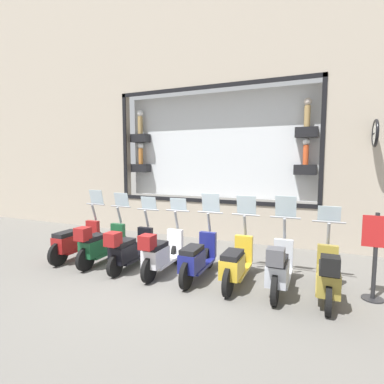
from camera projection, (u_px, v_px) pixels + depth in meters
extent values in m
plane|color=#66635E|center=(156.00, 277.00, 6.29)|extent=(120.00, 120.00, 0.00)
cube|color=#ADA08E|center=(212.00, 220.00, 9.53)|extent=(0.40, 6.38, 1.15)
cube|color=black|center=(211.00, 87.00, 8.93)|extent=(0.04, 6.38, 0.12)
cube|color=black|center=(210.00, 201.00, 9.27)|extent=(0.04, 6.38, 0.12)
cube|color=black|center=(322.00, 142.00, 7.88)|extent=(0.04, 0.12, 3.57)
cube|color=black|center=(125.00, 147.00, 10.32)|extent=(0.04, 0.12, 3.57)
cube|color=silver|center=(216.00, 146.00, 9.61)|extent=(0.04, 6.14, 3.33)
cube|color=black|center=(307.00, 132.00, 8.32)|extent=(0.36, 0.61, 0.28)
cylinder|color=#9E7F4C|center=(307.00, 116.00, 8.28)|extent=(0.16, 0.16, 0.59)
sphere|color=beige|center=(308.00, 102.00, 8.24)|extent=(0.21, 0.21, 0.21)
cube|color=black|center=(140.00, 138.00, 10.44)|extent=(0.36, 0.61, 0.28)
cylinder|color=#9E7F4C|center=(140.00, 125.00, 10.40)|extent=(0.17, 0.17, 0.61)
sphere|color=white|center=(140.00, 113.00, 10.35)|extent=(0.22, 0.22, 0.22)
cube|color=black|center=(305.00, 170.00, 8.43)|extent=(0.36, 0.61, 0.28)
cylinder|color=#CC4C23|center=(306.00, 155.00, 8.39)|extent=(0.15, 0.15, 0.55)
sphere|color=white|center=(306.00, 142.00, 8.35)|extent=(0.20, 0.20, 0.20)
cube|color=black|center=(141.00, 168.00, 10.54)|extent=(0.36, 0.61, 0.28)
cylinder|color=#B26B2D|center=(141.00, 156.00, 10.50)|extent=(0.15, 0.15, 0.55)
sphere|color=white|center=(141.00, 146.00, 10.47)|extent=(0.20, 0.20, 0.20)
cylinder|color=black|center=(374.00, 134.00, 7.27)|extent=(0.35, 0.05, 0.05)
torus|color=black|center=(375.00, 133.00, 7.11)|extent=(0.67, 0.07, 0.67)
cylinder|color=white|center=(375.00, 133.00, 7.11)|extent=(0.55, 0.03, 0.55)
cylinder|color=black|center=(327.00, 272.00, 5.91)|extent=(0.49, 0.09, 0.49)
cylinder|color=black|center=(328.00, 300.00, 4.71)|extent=(0.49, 0.09, 0.49)
cube|color=olive|center=(327.00, 285.00, 5.31)|extent=(1.02, 0.38, 0.06)
cube|color=olive|center=(328.00, 282.00, 4.95)|extent=(0.61, 0.35, 0.36)
cube|color=black|center=(329.00, 268.00, 4.93)|extent=(0.58, 0.31, 0.10)
cube|color=olive|center=(327.00, 259.00, 5.78)|extent=(0.12, 0.37, 0.56)
cylinder|color=gray|center=(328.00, 233.00, 5.79)|extent=(0.20, 0.06, 0.45)
cylinder|color=gray|center=(329.00, 222.00, 5.84)|extent=(0.04, 0.61, 0.04)
cube|color=silver|center=(329.00, 214.00, 5.86)|extent=(0.08, 0.42, 0.31)
cube|color=black|center=(330.00, 265.00, 4.61)|extent=(0.28, 0.28, 0.28)
cylinder|color=black|center=(283.00, 266.00, 6.21)|extent=(0.54, 0.09, 0.54)
cylinder|color=black|center=(275.00, 289.00, 5.05)|extent=(0.54, 0.09, 0.54)
cube|color=#B7BCC6|center=(280.00, 277.00, 5.63)|extent=(1.02, 0.38, 0.06)
cube|color=#B7BCC6|center=(277.00, 273.00, 5.27)|extent=(0.61, 0.35, 0.36)
cube|color=black|center=(278.00, 260.00, 5.24)|extent=(0.58, 0.31, 0.10)
cube|color=#B7BCC6|center=(283.00, 253.00, 6.10)|extent=(0.12, 0.37, 0.56)
cylinder|color=gray|center=(285.00, 228.00, 6.11)|extent=(0.20, 0.06, 0.45)
cylinder|color=gray|center=(285.00, 218.00, 6.15)|extent=(0.04, 0.61, 0.04)
cube|color=silver|center=(286.00, 206.00, 6.17)|extent=(0.11, 0.42, 0.44)
cube|color=#4C4C51|center=(276.00, 257.00, 4.94)|extent=(0.28, 0.28, 0.28)
cylinder|color=black|center=(244.00, 261.00, 6.53)|extent=(0.54, 0.09, 0.54)
cylinder|color=black|center=(228.00, 282.00, 5.37)|extent=(0.54, 0.09, 0.54)
cube|color=gold|center=(237.00, 271.00, 5.95)|extent=(1.02, 0.38, 0.06)
cube|color=gold|center=(232.00, 267.00, 5.59)|extent=(0.61, 0.35, 0.36)
cube|color=black|center=(232.00, 255.00, 5.56)|extent=(0.58, 0.31, 0.10)
cube|color=gold|center=(244.00, 248.00, 6.42)|extent=(0.12, 0.37, 0.56)
cylinder|color=gray|center=(245.00, 225.00, 6.43)|extent=(0.20, 0.06, 0.45)
cylinder|color=gray|center=(246.00, 215.00, 6.47)|extent=(0.04, 0.60, 0.04)
cube|color=silver|center=(246.00, 205.00, 6.49)|extent=(0.10, 0.42, 0.41)
cylinder|color=black|center=(209.00, 256.00, 6.85)|extent=(0.54, 0.09, 0.54)
cylinder|color=black|center=(187.00, 275.00, 5.69)|extent=(0.54, 0.09, 0.54)
cube|color=navy|center=(199.00, 265.00, 6.27)|extent=(1.02, 0.38, 0.06)
cube|color=navy|center=(192.00, 261.00, 5.91)|extent=(0.61, 0.35, 0.36)
cube|color=black|center=(192.00, 250.00, 5.88)|extent=(0.58, 0.31, 0.10)
cube|color=navy|center=(208.00, 244.00, 6.74)|extent=(0.12, 0.37, 0.56)
cylinder|color=gray|center=(209.00, 222.00, 6.75)|extent=(0.20, 0.06, 0.45)
cylinder|color=gray|center=(210.00, 212.00, 6.79)|extent=(0.04, 0.60, 0.04)
cube|color=silver|center=(211.00, 203.00, 6.81)|extent=(0.11, 0.42, 0.43)
cylinder|color=black|center=(177.00, 252.00, 7.18)|extent=(0.51, 0.09, 0.51)
cylinder|color=black|center=(149.00, 270.00, 6.00)|extent=(0.51, 0.09, 0.51)
cube|color=silver|center=(164.00, 261.00, 6.59)|extent=(1.02, 0.39, 0.06)
cube|color=silver|center=(156.00, 257.00, 6.23)|extent=(0.61, 0.35, 0.36)
cube|color=black|center=(156.00, 246.00, 6.20)|extent=(0.58, 0.31, 0.10)
cube|color=silver|center=(175.00, 241.00, 7.06)|extent=(0.12, 0.37, 0.56)
cylinder|color=gray|center=(176.00, 220.00, 7.07)|extent=(0.20, 0.06, 0.45)
cylinder|color=gray|center=(178.00, 211.00, 7.11)|extent=(0.04, 0.61, 0.04)
cube|color=silver|center=(178.00, 204.00, 7.13)|extent=(0.08, 0.42, 0.29)
cube|color=maroon|center=(147.00, 242.00, 5.89)|extent=(0.28, 0.28, 0.28)
cylinder|color=black|center=(148.00, 249.00, 7.52)|extent=(0.46, 0.09, 0.46)
cylinder|color=black|center=(115.00, 266.00, 6.30)|extent=(0.46, 0.09, 0.46)
cube|color=black|center=(133.00, 257.00, 6.91)|extent=(1.02, 0.39, 0.06)
cube|color=black|center=(123.00, 253.00, 6.55)|extent=(0.61, 0.35, 0.36)
cube|color=black|center=(123.00, 243.00, 6.53)|extent=(0.58, 0.31, 0.10)
cube|color=black|center=(145.00, 239.00, 7.38)|extent=(0.12, 0.37, 0.56)
cylinder|color=gray|center=(147.00, 218.00, 7.39)|extent=(0.20, 0.06, 0.45)
cylinder|color=gray|center=(148.00, 209.00, 7.43)|extent=(0.04, 0.60, 0.04)
cube|color=silver|center=(149.00, 203.00, 7.46)|extent=(0.08, 0.42, 0.31)
cube|color=maroon|center=(113.00, 239.00, 6.20)|extent=(0.28, 0.28, 0.28)
cylinder|color=black|center=(121.00, 245.00, 7.81)|extent=(0.53, 0.09, 0.53)
cylinder|color=black|center=(85.00, 259.00, 6.64)|extent=(0.53, 0.09, 0.53)
cube|color=#19512D|center=(104.00, 252.00, 7.23)|extent=(1.02, 0.38, 0.06)
cube|color=#19512D|center=(93.00, 247.00, 6.86)|extent=(0.61, 0.35, 0.36)
cube|color=black|center=(93.00, 238.00, 6.84)|extent=(0.58, 0.31, 0.10)
cube|color=#19512D|center=(118.00, 234.00, 7.70)|extent=(0.12, 0.37, 0.56)
cylinder|color=gray|center=(119.00, 215.00, 7.71)|extent=(0.20, 0.06, 0.45)
cylinder|color=gray|center=(121.00, 206.00, 7.75)|extent=(0.04, 0.60, 0.04)
cube|color=silver|center=(121.00, 199.00, 7.77)|extent=(0.09, 0.42, 0.35)
cube|color=maroon|center=(83.00, 234.00, 6.53)|extent=(0.28, 0.28, 0.28)
cylinder|color=black|center=(95.00, 241.00, 8.12)|extent=(0.55, 0.09, 0.55)
cylinder|color=black|center=(58.00, 254.00, 6.97)|extent=(0.55, 0.09, 0.55)
cube|color=maroon|center=(78.00, 248.00, 7.55)|extent=(1.02, 0.38, 0.06)
cube|color=maroon|center=(66.00, 243.00, 7.18)|extent=(0.61, 0.35, 0.36)
cube|color=black|center=(66.00, 234.00, 7.16)|extent=(0.58, 0.31, 0.10)
cube|color=maroon|center=(93.00, 231.00, 8.01)|extent=(0.12, 0.37, 0.56)
cylinder|color=gray|center=(94.00, 212.00, 8.03)|extent=(0.20, 0.06, 0.45)
cylinder|color=gray|center=(96.00, 204.00, 8.07)|extent=(0.04, 0.61, 0.04)
cube|color=silver|center=(96.00, 197.00, 8.09)|extent=(0.10, 0.42, 0.38)
cylinder|color=#232326|center=(372.00, 299.00, 5.28)|extent=(0.36, 0.36, 0.02)
cylinder|color=#232326|center=(375.00, 257.00, 5.20)|extent=(0.07, 0.07, 1.55)
cube|color=red|center=(377.00, 232.00, 5.14)|extent=(0.03, 0.45, 0.55)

